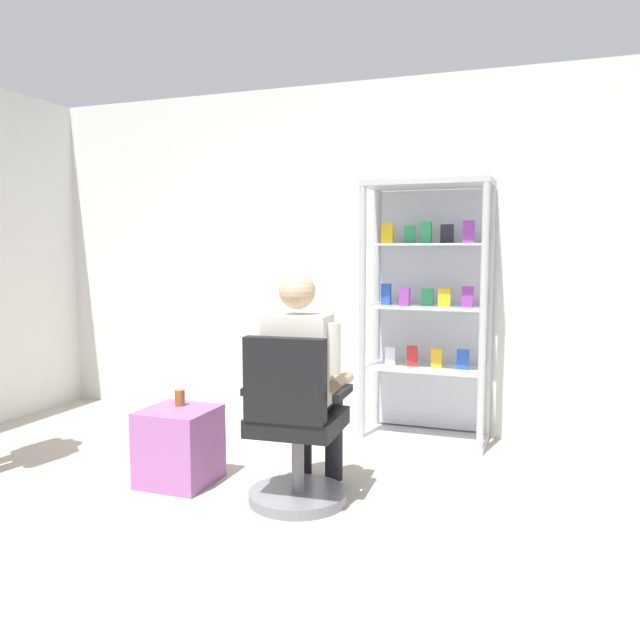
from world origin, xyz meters
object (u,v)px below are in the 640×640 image
at_px(office_chair, 295,436).
at_px(tea_glass, 180,398).
at_px(display_cabinet_main, 428,311).
at_px(storage_crate, 179,446).
at_px(seated_shopkeeper, 304,373).

height_order(office_chair, tea_glass, office_chair).
xyz_separation_m(display_cabinet_main, office_chair, (-0.44, -1.51, -0.57)).
distance_m(display_cabinet_main, tea_glass, 1.91).
bearing_deg(tea_glass, display_cabinet_main, 47.06).
xyz_separation_m(office_chair, storage_crate, (-0.79, 0.08, -0.16)).
bearing_deg(office_chair, tea_glass, 169.82).
bearing_deg(display_cabinet_main, office_chair, -106.32).
xyz_separation_m(office_chair, seated_shopkeeper, (-0.01, 0.16, 0.32)).
relative_size(office_chair, tea_glass, 9.69).
xyz_separation_m(seated_shopkeeper, tea_glass, (-0.81, -0.02, -0.20)).
height_order(office_chair, seated_shopkeeper, seated_shopkeeper).
relative_size(office_chair, seated_shopkeeper, 0.74).
bearing_deg(display_cabinet_main, tea_glass, -132.94).
relative_size(seated_shopkeeper, tea_glass, 13.02).
height_order(seated_shopkeeper, tea_glass, seated_shopkeeper).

